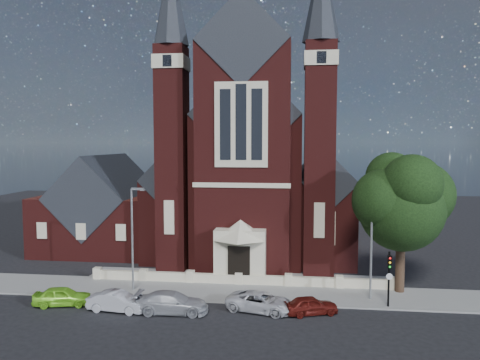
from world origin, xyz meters
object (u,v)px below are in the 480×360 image
(parish_hall, at_px, (106,212))
(street_tree, at_px, (404,204))
(street_lamp_right, at_px, (373,238))
(car_silver_a, at_px, (118,301))
(car_white_suv, at_px, (261,302))
(car_dark_red, at_px, (311,305))
(car_lime_van, at_px, (62,296))
(street_lamp_left, at_px, (133,233))
(church, at_px, (257,172))
(car_silver_b, at_px, (172,303))
(traffic_signal, at_px, (389,272))

(parish_hall, relative_size, street_tree, 1.14)
(street_lamp_right, distance_m, car_silver_a, 18.57)
(car_white_suv, bearing_deg, street_lamp_right, -53.49)
(car_white_suv, bearing_deg, car_dark_red, -78.19)
(parish_hall, height_order, car_white_suv, parish_hall)
(car_lime_van, height_order, car_white_suv, car_lime_van)
(street_lamp_left, height_order, car_dark_red, street_lamp_left)
(church, relative_size, car_silver_a, 8.52)
(church, bearing_deg, street_lamp_left, -112.66)
(parish_hall, height_order, car_dark_red, parish_hall)
(car_lime_van, xyz_separation_m, car_dark_red, (17.43, 0.41, -0.05))
(car_silver_b, bearing_deg, car_lime_van, 84.11)
(church, distance_m, street_lamp_left, 20.84)
(church, bearing_deg, street_tree, -53.83)
(car_silver_b, distance_m, car_white_suv, 6.04)
(parish_hall, height_order, car_silver_b, parish_hall)
(church, distance_m, car_lime_van, 26.69)
(car_lime_van, xyz_separation_m, car_silver_a, (4.31, -0.59, 0.00))
(street_lamp_right, bearing_deg, street_tree, 34.26)
(parish_hall, height_order, traffic_signal, parish_hall)
(church, xyz_separation_m, parish_hall, (-16.00, -4.94, -4.17))
(street_lamp_left, xyz_separation_m, street_lamp_right, (18.00, 0.00, 0.00))
(street_lamp_right, height_order, car_white_suv, street_lamp_right)
(street_lamp_right, distance_m, car_lime_van, 22.59)
(traffic_signal, height_order, car_lime_van, traffic_signal)
(traffic_signal, xyz_separation_m, car_dark_red, (-5.40, -1.78, -1.96))
(street_tree, height_order, car_silver_b, street_tree)
(car_lime_van, height_order, car_silver_b, car_silver_b)
(church, distance_m, street_lamp_right, 21.76)
(car_lime_van, relative_size, car_dark_red, 1.09)
(car_silver_a, distance_m, car_dark_red, 13.17)
(parish_hall, height_order, street_tree, street_tree)
(street_tree, relative_size, car_silver_a, 2.61)
(street_tree, distance_m, street_lamp_left, 20.71)
(street_lamp_right, relative_size, traffic_signal, 2.02)
(car_lime_van, bearing_deg, traffic_signal, -96.92)
(street_lamp_right, xyz_separation_m, car_dark_red, (-4.49, -3.35, -3.98))
(parish_hall, bearing_deg, car_dark_red, -38.78)
(street_tree, bearing_deg, car_silver_a, -163.23)
(church, height_order, car_dark_red, church)
(parish_hall, bearing_deg, car_silver_b, -56.10)
(church, bearing_deg, car_silver_a, -107.92)
(street_lamp_left, bearing_deg, car_dark_red, -13.94)
(traffic_signal, distance_m, car_white_suv, 9.14)
(parish_hall, bearing_deg, car_lime_van, -76.81)
(car_white_suv, bearing_deg, street_lamp_left, 86.87)
(street_lamp_left, relative_size, traffic_signal, 2.02)
(parish_hall, xyz_separation_m, street_lamp_right, (26.09, -14.00, 0.59))
(church, xyz_separation_m, street_tree, (12.60, -17.23, -1.23))
(car_silver_a, distance_m, car_silver_b, 3.80)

